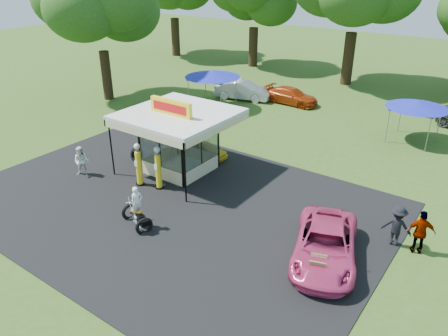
{
  "coord_description": "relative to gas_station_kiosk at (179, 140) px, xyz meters",
  "views": [
    {
      "loc": [
        12.67,
        -11.35,
        10.71
      ],
      "look_at": [
        1.68,
        4.0,
        1.56
      ],
      "focal_mm": 35.0,
      "sensor_mm": 36.0,
      "label": 1
    }
  ],
  "objects": [
    {
      "name": "tent_east",
      "position": [
        9.25,
        11.93,
        0.63
      ],
      "size": [
        3.82,
        3.82,
        2.67
      ],
      "rotation": [
        0.0,
        0.0,
        -0.04
      ],
      "color": "gray",
      "rests_on": "ground"
    },
    {
      "name": "spectator_east_b",
      "position": [
        12.63,
        -0.19,
        -0.84
      ],
      "size": [
        1.2,
        0.88,
        1.89
      ],
      "primitive_type": "imported",
      "rotation": [
        0.0,
        0.0,
        3.56
      ],
      "color": "gray",
      "rests_on": "ground"
    },
    {
      "name": "tent_west",
      "position": [
        -5.21,
        9.93,
        0.9
      ],
      "size": [
        4.25,
        4.25,
        2.97
      ],
      "rotation": [
        0.0,
        0.0,
        0.17
      ],
      "color": "gray",
      "rests_on": "ground"
    },
    {
      "name": "gas_pump_left",
      "position": [
        -0.55,
        -2.56,
        -0.66
      ],
      "size": [
        0.44,
        0.44,
        2.34
      ],
      "color": "black",
      "rests_on": "ground"
    },
    {
      "name": "ground",
      "position": [
        2.0,
        -4.99,
        -1.78
      ],
      "size": [
        120.0,
        120.0,
        0.0
      ],
      "primitive_type": "plane",
      "color": "#33561A",
      "rests_on": "ground"
    },
    {
      "name": "spectator_east_a",
      "position": [
        11.72,
        -0.2,
        -0.88
      ],
      "size": [
        1.23,
        0.8,
        1.81
      ],
      "primitive_type": "imported",
      "rotation": [
        0.0,
        0.0,
        3.25
      ],
      "color": "black",
      "rests_on": "ground"
    },
    {
      "name": "kiosk_car",
      "position": [
        -0.0,
        2.21,
        -1.3
      ],
      "size": [
        2.82,
        1.13,
        0.96
      ],
      "primitive_type": "imported",
      "rotation": [
        0.0,
        0.0,
        1.57
      ],
      "color": "yellow",
      "rests_on": "ground"
    },
    {
      "name": "a_frame_sign",
      "position": [
        10.1,
        -4.19,
        -1.24
      ],
      "size": [
        0.65,
        0.7,
        1.07
      ],
      "rotation": [
        0.0,
        0.0,
        0.31
      ],
      "color": "#593819",
      "rests_on": "ground"
    },
    {
      "name": "bg_car_a",
      "position": [
        -4.61,
        13.29,
        -1.02
      ],
      "size": [
        4.88,
        2.72,
        1.52
      ],
      "primitive_type": "imported",
      "rotation": [
        0.0,
        0.0,
        1.82
      ],
      "color": "silver",
      "rests_on": "ground"
    },
    {
      "name": "gas_pump_right",
      "position": [
        0.53,
        -2.26,
        -0.66
      ],
      "size": [
        0.43,
        0.43,
        2.33
      ],
      "color": "black",
      "rests_on": "ground"
    },
    {
      "name": "motorcycle",
      "position": [
        2.19,
        -5.37,
        -0.99
      ],
      "size": [
        1.81,
        1.29,
        2.05
      ],
      "rotation": [
        0.0,
        0.0,
        -0.34
      ],
      "color": "black",
      "rests_on": "ground"
    },
    {
      "name": "bg_car_b",
      "position": [
        -0.75,
        14.52,
        -1.14
      ],
      "size": [
        4.49,
        1.96,
        1.28
      ],
      "primitive_type": "imported",
      "rotation": [
        0.0,
        0.0,
        1.53
      ],
      "color": "#AB360D",
      "rests_on": "ground"
    },
    {
      "name": "pink_sedan",
      "position": [
        9.79,
        -2.81,
        -1.08
      ],
      "size": [
        3.89,
        5.53,
        1.4
      ],
      "primitive_type": "imported",
      "rotation": [
        0.0,
        0.0,
        0.34
      ],
      "color": "#CF3870",
      "rests_on": "ground"
    },
    {
      "name": "asphalt_apron",
      "position": [
        2.0,
        -2.99,
        -1.76
      ],
      "size": [
        20.0,
        14.0,
        0.04
      ],
      "primitive_type": "cube",
      "color": "black",
      "rests_on": "ground"
    },
    {
      "name": "spare_tires",
      "position": [
        -2.83,
        -0.59,
        -1.37
      ],
      "size": [
        1.0,
        0.65,
        0.84
      ],
      "rotation": [
        0.0,
        0.0,
        0.09
      ],
      "color": "black",
      "rests_on": "ground"
    },
    {
      "name": "spectator_west",
      "position": [
        -3.85,
        -3.57,
        -0.94
      ],
      "size": [
        1.03,
        1.0,
        1.68
      ],
      "primitive_type": "imported",
      "rotation": [
        0.0,
        0.0,
        0.64
      ],
      "color": "white",
      "rests_on": "ground"
    },
    {
      "name": "oak_near",
      "position": [
        -13.78,
        6.86,
        5.5
      ],
      "size": [
        10.1,
        10.1,
        11.63
      ],
      "color": "black",
      "rests_on": "ground"
    },
    {
      "name": "gas_station_kiosk",
      "position": [
        0.0,
        0.0,
        0.0
      ],
      "size": [
        5.4,
        5.4,
        4.18
      ],
      "color": "white",
      "rests_on": "ground"
    }
  ]
}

